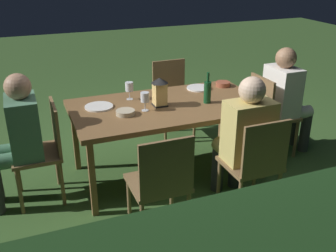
{
  "coord_description": "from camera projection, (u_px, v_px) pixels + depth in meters",
  "views": [
    {
      "loc": [
        1.24,
        3.17,
        2.0
      ],
      "look_at": [
        0.0,
        0.0,
        0.51
      ],
      "focal_mm": 42.19,
      "sensor_mm": 36.0,
      "label": 1
    }
  ],
  "objects": [
    {
      "name": "ground_plane",
      "position": [
        168.0,
        173.0,
        3.92
      ],
      "size": [
        16.0,
        16.0,
        0.0
      ],
      "primitive_type": "plane",
      "color": "#385B28"
    },
    {
      "name": "dining_table",
      "position": [
        168.0,
        110.0,
        3.65
      ],
      "size": [
        1.77,
        0.97,
        0.72
      ],
      "color": "brown",
      "rests_on": "ground"
    },
    {
      "name": "chair_head_far",
      "position": [
        44.0,
        148.0,
        3.35
      ],
      "size": [
        0.4,
        0.42,
        0.87
      ],
      "color": "brown",
      "rests_on": "ground"
    },
    {
      "name": "person_in_green",
      "position": [
        17.0,
        135.0,
        3.22
      ],
      "size": [
        0.48,
        0.38,
        1.15
      ],
      "color": "#4C7A5B",
      "rests_on": "ground"
    },
    {
      "name": "chair_head_near",
      "position": [
        269.0,
        112.0,
        4.11
      ],
      "size": [
        0.4,
        0.42,
        0.87
      ],
      "color": "brown",
      "rests_on": "ground"
    },
    {
      "name": "person_in_cream",
      "position": [
        286.0,
        96.0,
        4.11
      ],
      "size": [
        0.48,
        0.38,
        1.15
      ],
      "color": "white",
      "rests_on": "ground"
    },
    {
      "name": "chair_side_right_b",
      "position": [
        161.0,
        182.0,
        2.85
      ],
      "size": [
        0.42,
        0.4,
        0.87
      ],
      "color": "brown",
      "rests_on": "ground"
    },
    {
      "name": "chair_side_right_a",
      "position": [
        255.0,
        162.0,
        3.11
      ],
      "size": [
        0.42,
        0.4,
        0.87
      ],
      "color": "brown",
      "rests_on": "ground"
    },
    {
      "name": "person_in_mustard",
      "position": [
        244.0,
        135.0,
        3.22
      ],
      "size": [
        0.38,
        0.47,
        1.15
      ],
      "color": "tan",
      "rests_on": "ground"
    },
    {
      "name": "chair_side_left_a",
      "position": [
        172.0,
        95.0,
        4.61
      ],
      "size": [
        0.42,
        0.4,
        0.87
      ],
      "color": "brown",
      "rests_on": "ground"
    },
    {
      "name": "lantern_centerpiece",
      "position": [
        160.0,
        90.0,
        3.55
      ],
      "size": [
        0.15,
        0.15,
        0.27
      ],
      "color": "black",
      "rests_on": "dining_table"
    },
    {
      "name": "green_bottle_on_table",
      "position": [
        207.0,
        92.0,
        3.63
      ],
      "size": [
        0.07,
        0.07,
        0.29
      ],
      "color": "#144723",
      "rests_on": "dining_table"
    },
    {
      "name": "wine_glass_a",
      "position": [
        145.0,
        98.0,
        3.44
      ],
      "size": [
        0.08,
        0.08,
        0.17
      ],
      "color": "silver",
      "rests_on": "dining_table"
    },
    {
      "name": "wine_glass_b",
      "position": [
        129.0,
        88.0,
        3.71
      ],
      "size": [
        0.08,
        0.08,
        0.17
      ],
      "color": "silver",
      "rests_on": "dining_table"
    },
    {
      "name": "wine_glass_c",
      "position": [
        246.0,
        95.0,
        3.51
      ],
      "size": [
        0.08,
        0.08,
        0.17
      ],
      "color": "silver",
      "rests_on": "dining_table"
    },
    {
      "name": "plate_a",
      "position": [
        199.0,
        88.0,
        4.05
      ],
      "size": [
        0.25,
        0.25,
        0.01
      ],
      "primitive_type": "cylinder",
      "color": "white",
      "rests_on": "dining_table"
    },
    {
      "name": "plate_b",
      "position": [
        99.0,
        107.0,
        3.56
      ],
      "size": [
        0.26,
        0.26,
        0.01
      ],
      "primitive_type": "cylinder",
      "color": "white",
      "rests_on": "dining_table"
    },
    {
      "name": "bowl_olives",
      "position": [
        223.0,
        84.0,
        4.12
      ],
      "size": [
        0.15,
        0.15,
        0.05
      ],
      "color": "#9E5138",
      "rests_on": "dining_table"
    },
    {
      "name": "bowl_bread",
      "position": [
        125.0,
        112.0,
        3.39
      ],
      "size": [
        0.16,
        0.16,
        0.04
      ],
      "color": "#BCAD8E",
      "rests_on": "dining_table"
    }
  ]
}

